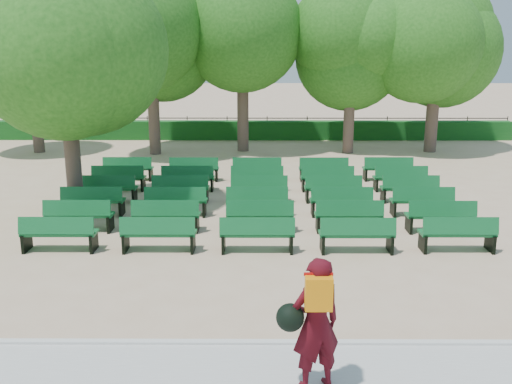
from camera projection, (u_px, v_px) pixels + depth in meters
ground at (236, 224)px, 14.73m from camera, size 120.00×120.00×0.00m
curb at (220, 344)px, 8.66m from camera, size 30.00×0.12×0.10m
hedge at (247, 130)px, 28.19m from camera, size 26.00×0.70×0.90m
fence at (247, 138)px, 28.68m from camera, size 26.00×0.10×1.02m
tree_line at (245, 154)px, 24.42m from camera, size 21.80×6.80×7.04m
bench_array at (258, 205)px, 16.12m from camera, size 1.69×0.65×1.04m
tree_among at (65, 56)px, 14.90m from camera, size 4.36×4.36×6.17m
person at (314, 322)px, 7.31m from camera, size 0.90×0.63×1.81m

